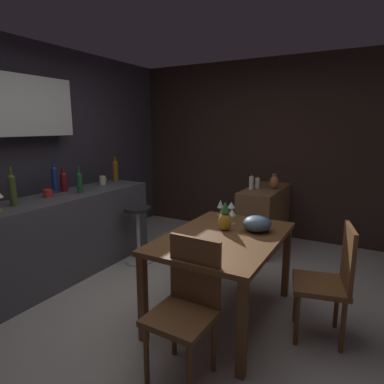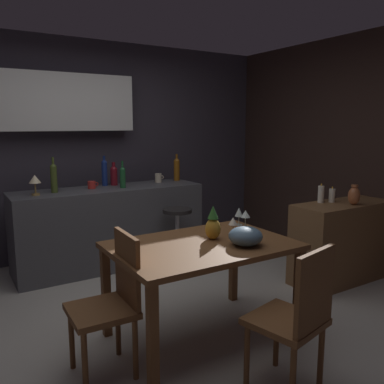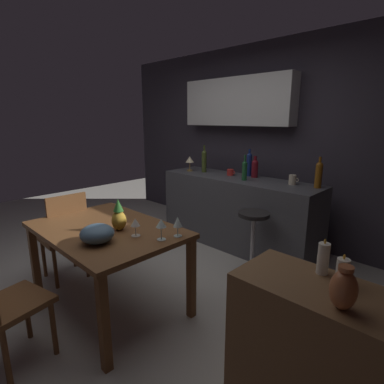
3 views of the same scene
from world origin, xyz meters
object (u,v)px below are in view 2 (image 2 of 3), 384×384
object	(u,v)px
chair_by_doorway	(296,316)
fruit_bowl	(246,236)
wine_glass_center	(233,222)
cup_cream	(158,178)
wine_glass_left	(239,212)
pillar_candle_tall	(332,195)
pineapple_centerpiece	(213,225)
sideboard_cabinet	(341,242)
pillar_candle_short	(321,194)
chair_near_window	(112,299)
cup_red	(92,185)
wine_bottle_ruby	(114,174)
counter_lamp	(35,181)
dining_table	(202,254)
wine_bottle_green	(123,176)
vase_copper	(354,195)
wine_bottle_olive	(54,177)
wine_bottle_cobalt	(104,172)
bar_stool	(177,237)
wine_bottle_amber	(177,168)
wine_glass_right	(245,215)

from	to	relation	value
chair_by_doorway	fruit_bowl	world-z (taller)	chair_by_doorway
wine_glass_center	cup_cream	distance (m)	1.95
wine_glass_left	pillar_candle_tall	xyz separation A→B (m)	(1.20, -0.00, 0.04)
wine_glass_left	pineapple_centerpiece	size ratio (longest dim) A/B	0.60
sideboard_cabinet	pillar_candle_short	size ratio (longest dim) A/B	5.59
chair_near_window	cup_red	world-z (taller)	cup_red
chair_by_doorway	wine_bottle_ruby	world-z (taller)	wine_bottle_ruby
wine_glass_center	counter_lamp	size ratio (longest dim) A/B	0.68
dining_table	wine_bottle_green	world-z (taller)	wine_bottle_green
sideboard_cabinet	chair_near_window	size ratio (longest dim) A/B	1.20
chair_near_window	pineapple_centerpiece	world-z (taller)	pineapple_centerpiece
wine_glass_left	dining_table	bearing A→B (deg)	-153.10
vase_copper	sideboard_cabinet	bearing A→B (deg)	87.83
pineapple_centerpiece	wine_bottle_olive	size ratio (longest dim) A/B	0.70
chair_by_doorway	wine_bottle_olive	world-z (taller)	wine_bottle_olive
wine_bottle_cobalt	bar_stool	bearing A→B (deg)	-51.84
vase_copper	counter_lamp	bearing A→B (deg)	146.79
cup_red	pillar_candle_short	distance (m)	2.45
dining_table	wine_glass_left	distance (m)	0.67
wine_glass_center	wine_bottle_green	bearing A→B (deg)	96.95
wine_bottle_olive	cup_red	size ratio (longest dim) A/B	3.07
dining_table	wine_bottle_amber	distance (m)	2.25
bar_stool	wine_bottle_green	distance (m)	0.92
wine_bottle_cobalt	cup_cream	distance (m)	0.67
wine_bottle_cobalt	fruit_bowl	bearing A→B (deg)	-84.13
wine_bottle_amber	cup_cream	xyz separation A→B (m)	(-0.27, -0.03, -0.10)
bar_stool	wine_glass_center	xyz separation A→B (m)	(-0.23, -1.30, 0.48)
wine_glass_left	cup_cream	bearing A→B (deg)	87.13
cup_cream	vase_copper	distance (m)	2.24
wine_glass_right	counter_lamp	world-z (taller)	counter_lamp
pineapple_centerpiece	vase_copper	bearing A→B (deg)	1.07
wine_bottle_cobalt	wine_bottle_ruby	world-z (taller)	wine_bottle_cobalt
bar_stool	wine_bottle_amber	bearing A→B (deg)	60.70
pillar_candle_short	chair_near_window	bearing A→B (deg)	-170.84
chair_by_doorway	fruit_bowl	size ratio (longest dim) A/B	3.72
bar_stool	counter_lamp	distance (m)	1.60
chair_by_doorway	cup_cream	xyz separation A→B (m)	(0.54, 2.82, 0.46)
wine_bottle_cobalt	wine_bottle_ruby	bearing A→B (deg)	-12.92
sideboard_cabinet	pillar_candle_tall	xyz separation A→B (m)	(-0.07, 0.09, 0.48)
wine_bottle_cobalt	wine_bottle_amber	size ratio (longest dim) A/B	1.04
cup_red	pineapple_centerpiece	bearing A→B (deg)	-80.39
chair_by_doorway	pillar_candle_tall	distance (m)	2.03
chair_by_doorway	wine_bottle_amber	size ratio (longest dim) A/B	2.74
counter_lamp	pillar_candle_tall	distance (m)	3.00
wine_glass_right	pillar_candle_short	size ratio (longest dim) A/B	0.82
fruit_bowl	bar_stool	bearing A→B (deg)	78.27
chair_near_window	bar_stool	world-z (taller)	chair_near_window
counter_lamp	vase_copper	size ratio (longest dim) A/B	1.04
cup_red	counter_lamp	size ratio (longest dim) A/B	0.58
vase_copper	cup_red	bearing A→B (deg)	137.38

